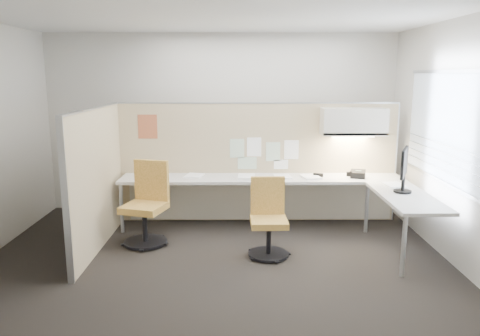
{
  "coord_description": "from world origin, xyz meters",
  "views": [
    {
      "loc": [
        0.26,
        -5.21,
        2.17
      ],
      "look_at": [
        0.29,
        0.8,
        0.96
      ],
      "focal_mm": 35.0,
      "sensor_mm": 36.0,
      "label": 1
    }
  ],
  "objects_px": {
    "desk": "(286,188)",
    "chair_left": "(147,206)",
    "phone": "(358,174)",
    "chair_right": "(268,220)",
    "monitor": "(404,167)"
  },
  "relations": [
    {
      "from": "desk",
      "to": "phone",
      "type": "height_order",
      "value": "phone"
    },
    {
      "from": "chair_left",
      "to": "monitor",
      "type": "relative_size",
      "value": 1.92
    },
    {
      "from": "desk",
      "to": "chair_left",
      "type": "bearing_deg",
      "value": -164.73
    },
    {
      "from": "desk",
      "to": "chair_right",
      "type": "xyz_separation_m",
      "value": [
        -0.3,
        -0.92,
        -0.17
      ]
    },
    {
      "from": "desk",
      "to": "phone",
      "type": "bearing_deg",
      "value": 6.13
    },
    {
      "from": "desk",
      "to": "phone",
      "type": "xyz_separation_m",
      "value": [
        1.03,
        0.11,
        0.18
      ]
    },
    {
      "from": "desk",
      "to": "chair_right",
      "type": "relative_size",
      "value": 4.3
    },
    {
      "from": "chair_right",
      "to": "phone",
      "type": "distance_m",
      "value": 1.72
    },
    {
      "from": "desk",
      "to": "chair_right",
      "type": "bearing_deg",
      "value": -108.0
    },
    {
      "from": "chair_right",
      "to": "monitor",
      "type": "height_order",
      "value": "monitor"
    },
    {
      "from": "monitor",
      "to": "chair_right",
      "type": "bearing_deg",
      "value": 121.23
    },
    {
      "from": "desk",
      "to": "chair_left",
      "type": "relative_size",
      "value": 3.79
    },
    {
      "from": "chair_left",
      "to": "chair_right",
      "type": "bearing_deg",
      "value": 1.36
    },
    {
      "from": "chair_left",
      "to": "monitor",
      "type": "height_order",
      "value": "monitor"
    },
    {
      "from": "chair_left",
      "to": "phone",
      "type": "relative_size",
      "value": 4.1
    }
  ]
}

